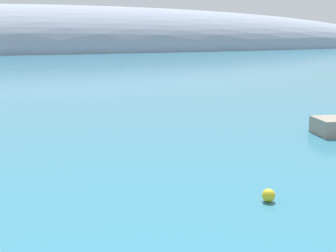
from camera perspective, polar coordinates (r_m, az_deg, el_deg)
The scene contains 2 objects.
distant_ridge at distance 210.19m, azimuth -15.20°, elevation 9.00°, with size 394.05×65.12×39.45m, color #8E99AD.
mooring_buoy_yellow at distance 25.48m, azimuth 12.41°, elevation -8.42°, with size 0.72×0.72×0.72m, color yellow.
Camera 1 is at (-11.08, -4.23, 9.08)m, focal length 48.96 mm.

